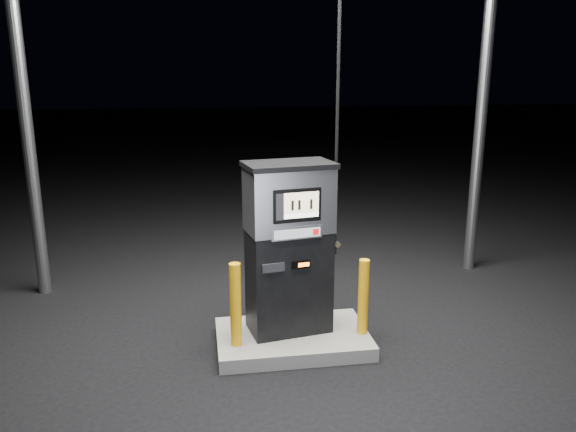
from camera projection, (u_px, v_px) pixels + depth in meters
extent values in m
plane|color=black|center=(292.00, 345.00, 6.01)|extent=(80.00, 80.00, 0.00)
cube|color=slate|center=(292.00, 339.00, 5.99)|extent=(1.60, 1.00, 0.15)
cylinder|color=gray|center=(26.00, 121.00, 6.90)|extent=(0.16, 0.16, 4.50)
cylinder|color=gray|center=(481.00, 115.00, 7.81)|extent=(0.16, 0.16, 4.50)
cube|color=black|center=(289.00, 281.00, 5.92)|extent=(0.90, 0.62, 1.10)
cube|color=silver|center=(289.00, 200.00, 5.70)|extent=(0.92, 0.64, 0.66)
cube|color=black|center=(289.00, 165.00, 5.61)|extent=(0.97, 0.68, 0.05)
cube|color=black|center=(297.00, 206.00, 5.47)|extent=(0.49, 0.11, 0.33)
cube|color=beige|center=(301.00, 203.00, 5.46)|extent=(0.36, 0.06, 0.21)
cube|color=white|center=(301.00, 216.00, 5.49)|extent=(0.36, 0.06, 0.04)
cube|color=silver|center=(297.00, 233.00, 5.54)|extent=(0.53, 0.11, 0.12)
cube|color=#93959A|center=(298.00, 234.00, 5.53)|extent=(0.48, 0.08, 0.09)
cube|color=#BB0C0D|center=(316.00, 232.00, 5.58)|extent=(0.06, 0.01, 0.06)
cube|color=black|center=(301.00, 265.00, 5.64)|extent=(0.19, 0.05, 0.08)
cube|color=#EF570B|center=(304.00, 265.00, 5.64)|extent=(0.11, 0.02, 0.04)
cube|color=black|center=(273.00, 268.00, 5.55)|extent=(0.23, 0.06, 0.09)
cube|color=black|center=(330.00, 243.00, 5.97)|extent=(0.11, 0.17, 0.22)
cylinder|color=gray|center=(334.00, 242.00, 5.99)|extent=(0.09, 0.20, 0.06)
cylinder|color=black|center=(338.00, 102.00, 5.57)|extent=(0.04, 0.04, 2.73)
cylinder|color=#FFAB0E|center=(236.00, 305.00, 5.60)|extent=(0.13, 0.13, 0.87)
cylinder|color=#FFAB0E|center=(363.00, 297.00, 5.87)|extent=(0.13, 0.13, 0.82)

